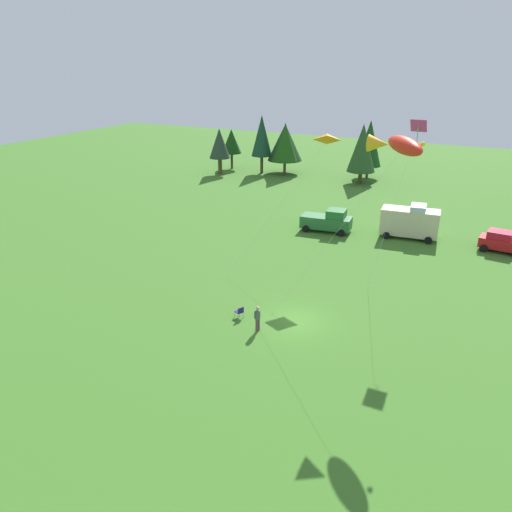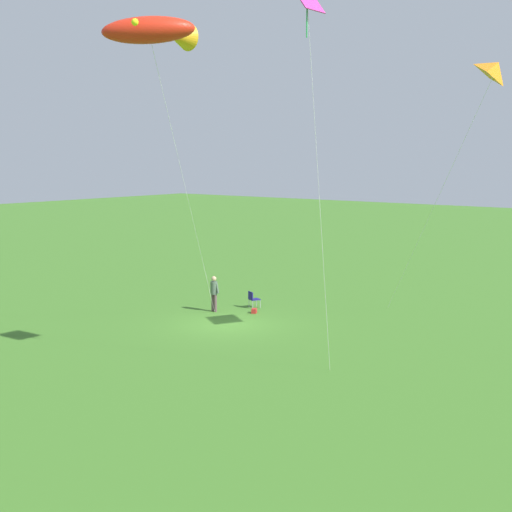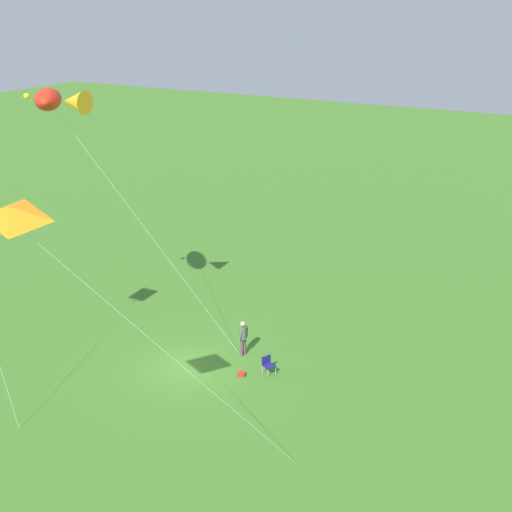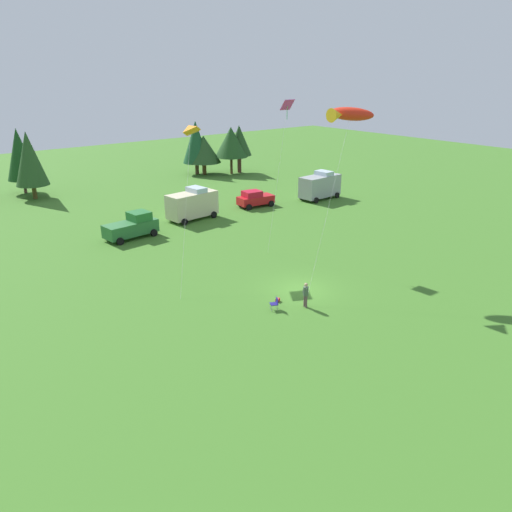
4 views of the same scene
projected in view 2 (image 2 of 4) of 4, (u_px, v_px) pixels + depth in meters
ground_plane at (227, 324)px, 31.95m from camera, size 160.00×160.00×0.00m
person_kite_flyer at (214, 291)px, 34.47m from camera, size 0.41×0.58×1.74m
folding_chair at (253, 298)px, 35.39m from camera, size 0.64×0.64×0.82m
backpack_on_grass at (254, 311)px, 34.22m from camera, size 0.38×0.34×0.22m
kite_large_fish at (156, 32)px, 25.32m from camera, size 8.81×5.08×12.44m
kite_delta_orange at (498, 71)px, 25.46m from camera, size 6.39×7.73×11.05m
kite_diamond_rainbow at (308, 9)px, 21.50m from camera, size 2.83×0.78×12.64m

